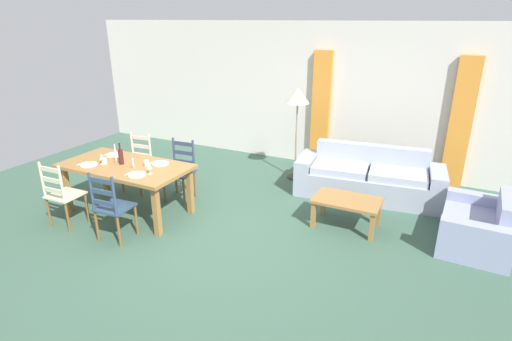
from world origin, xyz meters
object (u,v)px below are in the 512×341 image
object	(u,v)px
coffee_cup_secondary	(105,161)
couch	(368,179)
dining_chair_far_left	(138,163)
dining_chair_far_right	(181,170)
dining_chair_near_left	(62,194)
coffee_cup_primary	(147,163)
dining_table	(126,170)
wine_glass_near_right	(149,166)
armchair_upholstered	(482,229)
dining_chair_near_right	(112,207)
wine_glass_near_left	(101,157)
standing_lamp	(298,101)
wine_bottle	(121,156)
coffee_table	(347,203)

from	to	relation	value
coffee_cup_secondary	couch	world-z (taller)	coffee_cup_secondary
dining_chair_far_left	dining_chair_far_right	xyz separation A→B (m)	(0.84, 0.04, 0.00)
dining_chair_near_left	coffee_cup_primary	distance (m)	1.21
dining_table	coffee_cup_primary	size ratio (longest dim) A/B	21.11
couch	wine_glass_near_right	bearing A→B (deg)	-137.20
armchair_upholstered	dining_table	bearing A→B (deg)	-165.42
dining_chair_near_left	coffee_cup_secondary	xyz separation A→B (m)	(0.19, 0.64, 0.32)
dining_chair_near_right	wine_glass_near_right	bearing A→B (deg)	74.94
dining_chair_near_left	armchair_upholstered	xyz separation A→B (m)	(5.20, 1.96, -0.23)
dining_chair_far_right	coffee_cup_secondary	xyz separation A→B (m)	(-0.70, -0.86, 0.32)
wine_glass_near_left	coffee_cup_secondary	size ratio (longest dim) A/B	1.79
dining_table	wine_glass_near_left	distance (m)	0.39
dining_chair_near_right	dining_chair_far_right	xyz separation A→B (m)	(-0.01, 1.49, 0.00)
dining_chair_near_right	coffee_cup_secondary	size ratio (longest dim) A/B	10.67
dining_chair_near_right	coffee_cup_primary	bearing A→B (deg)	96.06
armchair_upholstered	standing_lamp	xyz separation A→B (m)	(-2.97, 1.15, 1.16)
dining_chair_far_right	couch	bearing A→B (deg)	28.15
coffee_cup_secondary	standing_lamp	distance (m)	3.26
wine_bottle	dining_chair_near_left	bearing A→B (deg)	-119.90
coffee_cup_secondary	couch	distance (m)	4.11
wine_glass_near_right	coffee_cup_primary	xyz separation A→B (m)	(-0.25, 0.22, -0.07)
dining_chair_far_right	armchair_upholstered	bearing A→B (deg)	6.16
dining_chair_far_left	wine_bottle	world-z (taller)	wine_bottle
coffee_cup_secondary	wine_bottle	bearing A→B (deg)	22.33
couch	armchair_upholstered	size ratio (longest dim) A/B	1.98
dining_chair_near_right	wine_glass_near_left	bearing A→B (deg)	140.60
coffee_cup_secondary	standing_lamp	xyz separation A→B (m)	(2.04, 2.47, 0.62)
dining_chair_near_left	dining_chair_far_right	xyz separation A→B (m)	(0.89, 1.50, 0.00)
dining_chair_near_left	dining_table	bearing A→B (deg)	56.75
wine_glass_near_right	dining_chair_near_left	bearing A→B (deg)	-150.20
dining_table	wine_glass_near_right	bearing A→B (deg)	-12.72
coffee_table	coffee_cup_secondary	bearing A→B (deg)	-162.15
wine_bottle	coffee_cup_primary	xyz separation A→B (m)	(0.39, 0.09, -0.07)
dining_chair_near_left	wine_bottle	xyz separation A→B (m)	(0.42, 0.74, 0.39)
wine_glass_near_right	couch	distance (m)	3.47
wine_bottle	coffee_table	size ratio (longest dim) A/B	0.35
dining_chair_far_right	coffee_cup_secondary	distance (m)	1.15
dining_chair_near_right	couch	distance (m)	3.96
dining_chair_far_right	coffee_cup_primary	world-z (taller)	dining_chair_far_right
dining_chair_far_left	wine_glass_near_left	size ratio (longest dim) A/B	5.96
wine_glass_near_right	coffee_cup_secondary	bearing A→B (deg)	177.69
coffee_cup_primary	coffee_table	bearing A→B (deg)	18.08
dining_table	dining_chair_far_right	world-z (taller)	dining_chair_far_right
dining_chair_near_left	wine_glass_near_right	size ratio (longest dim) A/B	5.96
dining_chair_far_left	armchair_upholstered	distance (m)	5.17
wine_glass_near_left	standing_lamp	distance (m)	3.29
coffee_cup_primary	dining_chair_far_right	bearing A→B (deg)	83.23
dining_chair_far_left	coffee_cup_primary	xyz separation A→B (m)	(0.76, -0.63, 0.32)
dining_chair_far_left	coffee_table	distance (m)	3.49
coffee_cup_primary	armchair_upholstered	world-z (taller)	coffee_cup_primary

